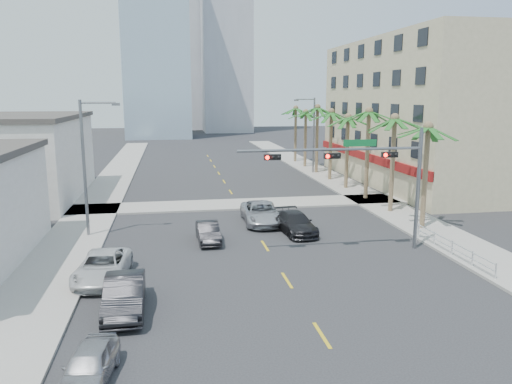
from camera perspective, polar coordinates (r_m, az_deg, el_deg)
ground at (r=22.25m, az=5.97°, el=-13.66°), size 260.00×260.00×0.00m
sidewalk_right at (r=44.16m, az=14.03°, el=-1.35°), size 4.00×120.00×0.15m
sidewalk_left at (r=41.00m, az=-18.44°, el=-2.53°), size 4.00×120.00×0.15m
sidewalk_cross at (r=42.82m, az=-1.96°, el=-1.41°), size 80.00×4.00×0.15m
building_right at (r=56.65m, az=19.67°, el=8.57°), size 15.25×28.00×15.00m
building_left_far at (r=49.76m, az=-25.90°, el=3.35°), size 11.00×18.00×7.20m
tower_far_left at (r=115.41m, az=-11.40°, el=18.12°), size 14.00×14.00×48.00m
tower_far_right at (r=131.90m, az=-3.45°, el=20.02°), size 12.00×12.00×60.00m
tower_far_center at (r=144.94m, az=-8.99°, el=15.51°), size 16.00×16.00×42.00m
traffic_signal_mast at (r=29.97m, az=12.76°, el=2.66°), size 11.12×0.54×7.20m
palm_tree_0 at (r=35.91m, az=19.09°, el=6.91°), size 4.80×4.80×7.80m
palm_tree_1 at (r=40.53m, az=15.58°, el=8.00°), size 4.80×4.80×8.16m
palm_tree_2 at (r=45.27m, az=12.79°, el=8.84°), size 4.80×4.80×8.52m
palm_tree_3 at (r=50.14m, az=10.48°, el=8.32°), size 4.80×4.80×7.80m
palm_tree_4 at (r=55.04m, az=8.62°, el=8.96°), size 4.80×4.80×8.16m
palm_tree_5 at (r=59.98m, az=7.06°, el=9.49°), size 4.80×4.80×8.52m
palm_tree_6 at (r=65.00m, az=5.71°, el=9.02°), size 4.80×4.80×7.80m
palm_tree_7 at (r=70.02m, az=4.58°, el=9.46°), size 4.80×4.80×8.16m
streetlight_left at (r=34.13m, az=-18.75°, el=3.33°), size 2.55×0.25×9.00m
streetlight_right at (r=59.94m, az=6.44°, el=6.90°), size 2.55×0.25×9.00m
guardrail at (r=31.21m, az=21.52°, el=-5.77°), size 0.08×8.08×1.00m
car_parked_near at (r=18.02m, az=-18.53°, el=-18.28°), size 1.90×3.78×1.24m
car_parked_mid at (r=22.72m, az=-14.81°, el=-11.31°), size 1.77×4.79×1.57m
car_parked_far at (r=26.73m, az=-17.12°, el=-8.17°), size 2.80×5.30×1.42m
car_lane_left at (r=32.20m, az=-5.50°, el=-4.60°), size 1.47×3.90×1.27m
car_lane_center at (r=36.62m, az=0.60°, el=-2.40°), size 2.73×5.68×1.56m
car_lane_right at (r=34.15m, az=4.55°, el=-3.55°), size 2.41×5.02×1.41m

